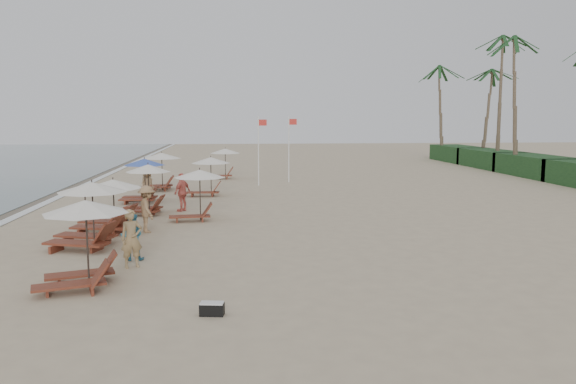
{
  "coord_description": "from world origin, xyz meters",
  "views": [
    {
      "loc": [
        -1.4,
        -18.85,
        4.44
      ],
      "look_at": [
        1.0,
        4.81,
        1.3
      ],
      "focal_mm": 34.89,
      "sensor_mm": 36.0,
      "label": 1
    }
  ],
  "objects": [
    {
      "name": "inland_station_2",
      "position": [
        -2.06,
        22.56,
        1.37
      ],
      "size": [
        2.68,
        2.24,
        2.22
      ],
      "color": "maroon",
      "rests_on": "ground"
    },
    {
      "name": "inland_station_0",
      "position": [
        -2.94,
        5.51,
        1.48
      ],
      "size": [
        2.54,
        2.24,
        2.22
      ],
      "color": "maroon",
      "rests_on": "ground"
    },
    {
      "name": "ground",
      "position": [
        0.0,
        0.0,
        0.0
      ],
      "size": [
        160.0,
        160.0,
        0.0
      ],
      "primitive_type": "plane",
      "color": "tan",
      "rests_on": "ground"
    },
    {
      "name": "lounger_station_3",
      "position": [
        -5.45,
        7.48,
        1.18
      ],
      "size": [
        2.4,
        2.08,
        2.32
      ],
      "color": "maroon",
      "rests_on": "ground"
    },
    {
      "name": "lounger_station_0",
      "position": [
        -5.38,
        -4.08,
        1.23
      ],
      "size": [
        2.48,
        2.21,
        2.34
      ],
      "color": "maroon",
      "rests_on": "ground"
    },
    {
      "name": "beachgoer_far_a",
      "position": [
        -3.77,
        8.11,
        0.92
      ],
      "size": [
        0.98,
        1.14,
        1.84
      ],
      "primitive_type": "imported",
      "rotation": [
        0.0,
        0.0,
        4.11
      ],
      "color": "#D26254",
      "rests_on": "ground"
    },
    {
      "name": "beachgoer_near",
      "position": [
        -4.4,
        -2.12,
        0.88
      ],
      "size": [
        0.75,
        0.64,
        1.76
      ],
      "primitive_type": "imported",
      "rotation": [
        0.0,
        0.0,
        0.4
      ],
      "color": "#A48759",
      "rests_on": "ground"
    },
    {
      "name": "foam_line",
      "position": [
        -11.2,
        10.0,
        0.01
      ],
      "size": [
        0.5,
        140.0,
        0.02
      ],
      "primitive_type": "cube",
      "color": "white",
      "rests_on": "ground"
    },
    {
      "name": "lounger_station_4",
      "position": [
        -6.17,
        11.14,
        1.19
      ],
      "size": [
        2.44,
        2.16,
        2.34
      ],
      "color": "maroon",
      "rests_on": "ground"
    },
    {
      "name": "beachgoer_far_b",
      "position": [
        -6.04,
        12.3,
        0.86
      ],
      "size": [
        0.95,
        1.0,
        1.73
      ],
      "primitive_type": "imported",
      "rotation": [
        0.0,
        0.0,
        0.91
      ],
      "color": "#A48359",
      "rests_on": "ground"
    },
    {
      "name": "flag_pole_near",
      "position": [
        0.42,
        18.12,
        2.53
      ],
      "size": [
        0.59,
        0.08,
        4.56
      ],
      "color": "silver",
      "rests_on": "ground"
    },
    {
      "name": "beachgoer_mid_b",
      "position": [
        -4.71,
        3.14,
        0.93
      ],
      "size": [
        1.09,
        1.37,
        1.85
      ],
      "primitive_type": "imported",
      "rotation": [
        0.0,
        0.0,
        1.96
      ],
      "color": "#916E49",
      "rests_on": "ground"
    },
    {
      "name": "flag_pole_far",
      "position": [
        2.62,
        19.9,
        2.55
      ],
      "size": [
        0.59,
        0.08,
        4.6
      ],
      "color": "silver",
      "rests_on": "ground"
    },
    {
      "name": "duffel_bag",
      "position": [
        -1.89,
        -6.52,
        0.15
      ],
      "size": [
        0.58,
        0.35,
        0.3
      ],
      "color": "black",
      "rests_on": "ground"
    },
    {
      "name": "lounger_station_2",
      "position": [
        -6.32,
        3.5,
        0.99
      ],
      "size": [
        2.79,
        2.41,
        2.06
      ],
      "color": "maroon",
      "rests_on": "ground"
    },
    {
      "name": "inland_station_1",
      "position": [
        -2.77,
        13.36,
        1.42
      ],
      "size": [
        2.62,
        2.24,
        2.22
      ],
      "color": "maroon",
      "rests_on": "ground"
    },
    {
      "name": "wet_sand_band",
      "position": [
        -12.5,
        10.0,
        0.0
      ],
      "size": [
        3.2,
        140.0,
        0.01
      ],
      "primitive_type": "cube",
      "color": "#6B5E4C",
      "rests_on": "ground"
    },
    {
      "name": "lounger_station_5",
      "position": [
        -5.89,
        16.26,
        1.23
      ],
      "size": [
        2.64,
        2.4,
        2.33
      ],
      "color": "maroon",
      "rests_on": "ground"
    },
    {
      "name": "beachgoer_mid_a",
      "position": [
        -4.55,
        -1.21,
        0.74
      ],
      "size": [
        0.73,
        0.57,
        1.48
      ],
      "primitive_type": "imported",
      "rotation": [
        0.0,
        0.0,
        3.13
      ],
      "color": "teal",
      "rests_on": "ground"
    },
    {
      "name": "lounger_station_1",
      "position": [
        -6.45,
        0.72,
        1.08
      ],
      "size": [
        2.84,
        2.66,
        2.27
      ],
      "color": "maroon",
      "rests_on": "ground"
    }
  ]
}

